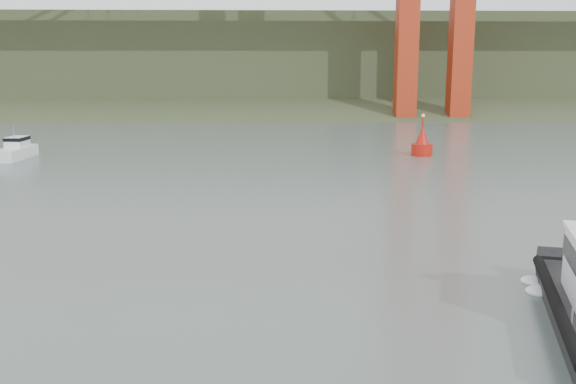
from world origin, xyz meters
The scene contains 4 objects.
ground centered at (0.00, 0.00, 0.00)m, with size 400.00×400.00×0.00m, color #52615C.
headlands centered at (0.00, 125.50, 7.05)m, with size 500.00×105.36×27.12m.
motorboat centered at (-24.84, 36.82, 0.75)m, with size 2.18×5.60×3.02m.
nav_buoy centered at (11.80, 37.54, 1.07)m, with size 1.95×1.95×4.06m.
Camera 1 is at (-2.31, -20.64, 8.37)m, focal length 40.00 mm.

